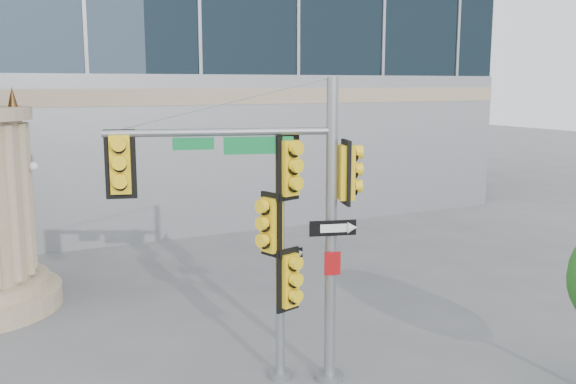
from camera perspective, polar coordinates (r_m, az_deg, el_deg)
name	(u,v)px	position (r m, az deg, el deg)	size (l,w,h in m)	color
main_signal_pole	(276,199)	(11.68, -1.10, -0.67)	(4.37, 1.64, 5.79)	slate
secondary_signal_pole	(282,238)	(11.98, -0.56, -4.07)	(0.90, 0.64, 4.83)	slate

